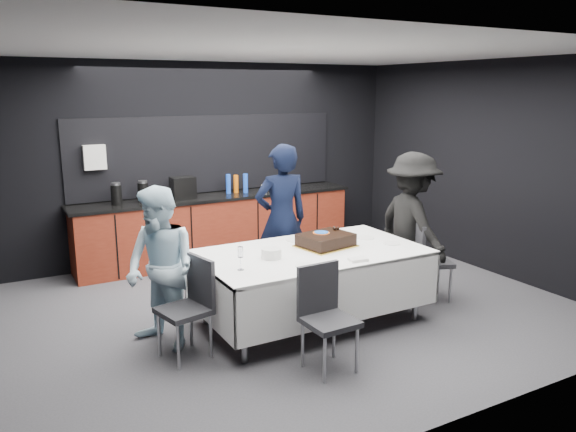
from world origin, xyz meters
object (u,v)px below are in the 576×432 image
at_px(person_center, 281,220).
at_px(cake_assembly, 326,240).
at_px(chair_left, 191,300).
at_px(chair_near, 325,310).
at_px(person_right, 412,225).
at_px(champagne_flute, 240,254).
at_px(chair_right, 425,255).
at_px(person_left, 161,269).
at_px(plate_stack, 271,253).
at_px(party_table, 311,263).

bearing_deg(person_center, cake_assembly, 100.18).
relative_size(chair_left, chair_near, 1.00).
height_order(chair_left, person_right, person_right).
xyz_separation_m(champagne_flute, chair_near, (0.49, -0.68, -0.40)).
distance_m(chair_right, person_left, 3.06).
distance_m(chair_right, chair_near, 2.08).
bearing_deg(cake_assembly, person_center, 94.15).
relative_size(cake_assembly, champagne_flute, 2.82).
relative_size(chair_right, person_center, 0.51).
bearing_deg(chair_right, chair_near, -156.64).
bearing_deg(chair_near, plate_stack, 94.56).
xyz_separation_m(cake_assembly, chair_left, (-1.58, -0.19, -0.31)).
height_order(plate_stack, person_left, person_left).
bearing_deg(plate_stack, person_right, 4.71).
height_order(party_table, plate_stack, plate_stack).
xyz_separation_m(champagne_flute, chair_right, (2.40, 0.14, -0.40)).
xyz_separation_m(plate_stack, person_center, (0.64, 0.98, 0.07)).
bearing_deg(cake_assembly, plate_stack, -172.11).
distance_m(cake_assembly, chair_right, 1.33).
bearing_deg(party_table, champagne_flute, -165.72).
bearing_deg(chair_near, cake_assembly, 57.09).
relative_size(plate_stack, person_center, 0.11).
bearing_deg(person_left, cake_assembly, 62.27).
bearing_deg(champagne_flute, party_table, 14.28).
distance_m(chair_left, chair_near, 1.23).
height_order(party_table, person_left, person_left).
height_order(chair_left, person_center, person_center).
height_order(chair_right, person_center, person_center).
relative_size(cake_assembly, plate_stack, 3.15).
xyz_separation_m(champagne_flute, chair_left, (-0.45, 0.10, -0.40)).
relative_size(person_left, person_right, 0.91).
xyz_separation_m(chair_left, chair_right, (2.85, 0.04, 0.00)).
bearing_deg(person_center, party_table, 86.73).
xyz_separation_m(party_table, chair_near, (-0.41, -0.91, -0.11)).
distance_m(cake_assembly, person_right, 1.25).
bearing_deg(champagne_flute, cake_assembly, 14.68).
height_order(champagne_flute, chair_near, champagne_flute).
xyz_separation_m(cake_assembly, chair_right, (1.28, -0.15, -0.31)).
relative_size(cake_assembly, chair_right, 0.68).
bearing_deg(person_left, chair_left, 7.97).
relative_size(party_table, person_center, 1.29).
xyz_separation_m(plate_stack, champagne_flute, (-0.42, -0.20, 0.11)).
bearing_deg(party_table, chair_near, -114.35).
bearing_deg(person_right, chair_near, 123.18).
bearing_deg(chair_left, party_table, 5.31).
relative_size(chair_near, person_center, 0.51).
xyz_separation_m(chair_near, person_left, (-1.13, 1.07, 0.24)).
xyz_separation_m(cake_assembly, plate_stack, (-0.70, -0.10, -0.02)).
distance_m(champagne_flute, person_center, 1.58).
relative_size(chair_right, person_right, 0.54).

